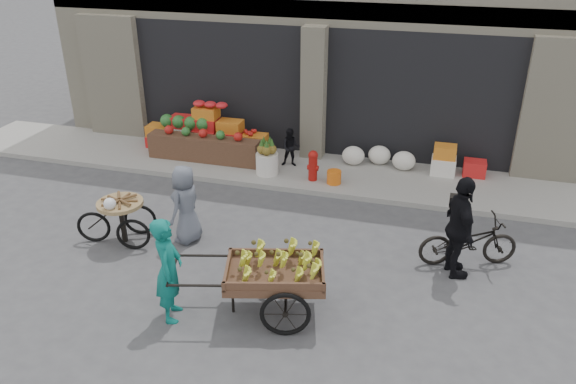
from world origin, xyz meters
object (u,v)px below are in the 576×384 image
(fire_hydrant, at_px, (313,164))
(pineapple_bin, at_px, (267,164))
(cyclist, at_px, (460,228))
(banana_cart, at_px, (271,271))
(vendor_grey, at_px, (186,204))
(vendor_woman, at_px, (169,270))
(bicycle, at_px, (468,241))
(seated_person, at_px, (291,147))
(orange_bucket, at_px, (334,177))
(tricycle_cart, at_px, (121,215))

(fire_hydrant, bearing_deg, pineapple_bin, 177.40)
(cyclist, bearing_deg, banana_cart, 105.77)
(vendor_grey, bearing_deg, pineapple_bin, 179.45)
(vendor_woman, xyz_separation_m, bicycle, (4.30, 2.72, -0.39))
(fire_hydrant, bearing_deg, seated_person, 137.12)
(pineapple_bin, bearing_deg, vendor_woman, -88.36)
(vendor_grey, bearing_deg, orange_bucket, 153.88)
(pineapple_bin, bearing_deg, vendor_grey, -100.79)
(bicycle, xyz_separation_m, cyclist, (-0.20, -0.40, 0.45))
(tricycle_cart, bearing_deg, pineapple_bin, 47.00)
(pineapple_bin, xyz_separation_m, banana_cart, (1.58, -4.70, 0.39))
(orange_bucket, xyz_separation_m, banana_cart, (-0.02, -4.60, 0.49))
(orange_bucket, distance_m, bicycle, 3.71)
(fire_hydrant, relative_size, orange_bucket, 2.22)
(bicycle, bearing_deg, orange_bucket, 31.54)
(vendor_grey, height_order, cyclist, cyclist)
(bicycle, bearing_deg, vendor_woman, 103.72)
(banana_cart, relative_size, tricycle_cart, 1.84)
(fire_hydrant, distance_m, vendor_grey, 3.46)
(seated_person, bearing_deg, tricycle_cart, -127.68)
(seated_person, bearing_deg, pineapple_bin, -133.69)
(vendor_woman, relative_size, tricycle_cart, 1.15)
(vendor_woman, relative_size, cyclist, 0.93)
(seated_person, height_order, vendor_woman, vendor_woman)
(vendor_woman, relative_size, vendor_grey, 1.12)
(banana_cart, distance_m, vendor_woman, 1.51)
(vendor_woman, distance_m, bicycle, 5.10)
(vendor_woman, distance_m, vendor_grey, 2.25)
(pineapple_bin, xyz_separation_m, cyclist, (4.25, -2.88, 0.53))
(cyclist, bearing_deg, vendor_grey, 73.65)
(pineapple_bin, relative_size, seated_person, 0.56)
(pineapple_bin, height_order, tricycle_cart, tricycle_cart)
(fire_hydrant, height_order, vendor_woman, vendor_woman)
(vendor_woman, bearing_deg, fire_hydrant, -27.75)
(pineapple_bin, relative_size, vendor_grey, 0.34)
(tricycle_cart, xyz_separation_m, vendor_grey, (1.14, 0.37, 0.19))
(banana_cart, bearing_deg, orange_bucket, 74.82)
(pineapple_bin, height_order, orange_bucket, pineapple_bin)
(pineapple_bin, distance_m, banana_cart, 4.98)
(fire_hydrant, xyz_separation_m, orange_bucket, (0.50, -0.05, -0.23))
(banana_cart, relative_size, vendor_grey, 1.77)
(vendor_grey, xyz_separation_m, bicycle, (5.03, 0.59, -0.30))
(seated_person, relative_size, vendor_grey, 0.62)
(orange_bucket, height_order, tricycle_cart, tricycle_cart)
(pineapple_bin, relative_size, bicycle, 0.30)
(seated_person, relative_size, banana_cart, 0.35)
(vendor_grey, distance_m, bicycle, 5.08)
(fire_hydrant, xyz_separation_m, seated_person, (-0.70, 0.65, 0.08))
(tricycle_cart, distance_m, vendor_grey, 1.21)
(tricycle_cart, distance_m, cyclist, 6.00)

